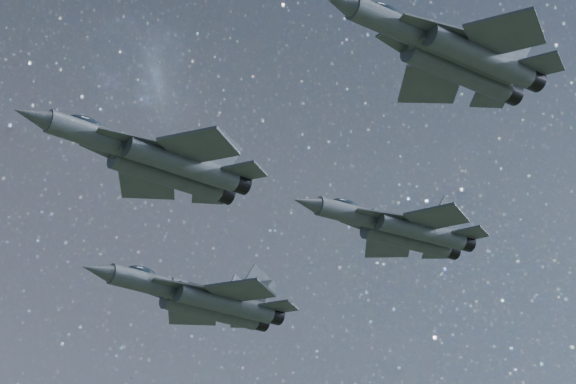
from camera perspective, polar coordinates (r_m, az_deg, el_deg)
jet_lead at (r=62.26m, az=-7.78°, el=1.89°), size 16.70×11.84×4.24m
jet_left at (r=85.85m, az=-5.08°, el=-6.36°), size 20.18×14.31×5.13m
jet_right at (r=56.90m, az=9.71°, el=8.10°), size 16.21×11.37×4.09m
jet_slot at (r=85.27m, az=6.64°, el=-2.19°), size 18.92×13.09×4.75m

